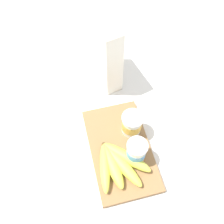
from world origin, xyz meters
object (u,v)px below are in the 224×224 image
object	(u,v)px
yogurt_cup_front	(132,124)
banana_bunch	(117,163)
yogurt_cup_back	(136,152)
cutting_board	(120,149)
cereal_box	(103,52)

from	to	relation	value
yogurt_cup_front	banana_bunch	xyz separation A→B (m)	(0.12, -0.08, -0.03)
yogurt_cup_back	cutting_board	bearing A→B (deg)	-137.92
cereal_box	yogurt_cup_front	world-z (taller)	cereal_box
cutting_board	yogurt_cup_back	distance (m)	0.08
banana_bunch	cereal_box	bearing A→B (deg)	173.11
cutting_board	banana_bunch	xyz separation A→B (m)	(0.06, -0.03, 0.03)
cutting_board	banana_bunch	size ratio (longest dim) A/B	1.84
cereal_box	banana_bunch	size ratio (longest dim) A/B	1.49
yogurt_cup_back	banana_bunch	xyz separation A→B (m)	(0.01, -0.07, -0.03)
cutting_board	yogurt_cup_front	xyz separation A→B (m)	(-0.06, 0.06, 0.05)
yogurt_cup_back	banana_bunch	distance (m)	0.07
cereal_box	cutting_board	bearing A→B (deg)	162.81
banana_bunch	yogurt_cup_back	bearing A→B (deg)	101.14
cutting_board	cereal_box	bearing A→B (deg)	176.28
cutting_board	yogurt_cup_back	bearing A→B (deg)	42.08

